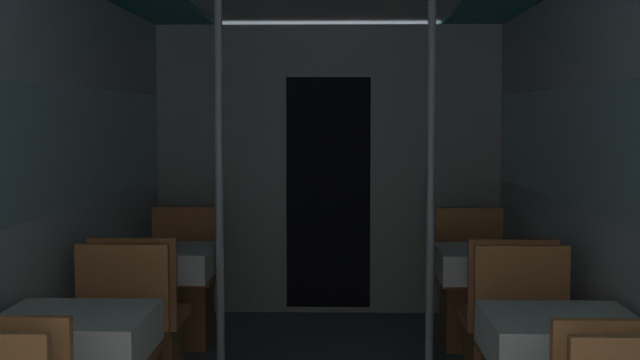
% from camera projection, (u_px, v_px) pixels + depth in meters
% --- Properties ---
extents(bulkhead_far, '(2.62, 0.09, 2.20)m').
position_uv_depth(bulkhead_far, '(328.00, 170.00, 6.82)').
color(bulkhead_far, '#A8A8A3').
rests_on(bulkhead_far, ground_plane).
extents(dining_table_left_1, '(0.59, 0.59, 0.73)m').
position_uv_depth(dining_table_left_1, '(75.00, 342.00, 3.53)').
color(dining_table_left_1, '#4C4C51').
rests_on(dining_table_left_1, ground_plane).
extents(dining_table_left_2, '(0.59, 0.59, 0.73)m').
position_uv_depth(dining_table_left_2, '(163.00, 267.00, 5.28)').
color(dining_table_left_2, '#4C4C51').
rests_on(dining_table_left_2, ground_plane).
extents(chair_left_near_2, '(0.45, 0.45, 0.89)m').
position_uv_depth(chair_left_near_2, '(142.00, 347.00, 4.71)').
color(chair_left_near_2, '#9C5B31').
rests_on(chair_left_near_2, ground_plane).
extents(chair_left_far_2, '(0.45, 0.45, 0.89)m').
position_uv_depth(chair_left_far_2, '(181.00, 301.00, 5.89)').
color(chair_left_far_2, '#9C5B31').
rests_on(chair_left_far_2, ground_plane).
extents(support_pole_left_2, '(0.05, 0.05, 2.20)m').
position_uv_depth(support_pole_left_2, '(219.00, 186.00, 5.23)').
color(support_pole_left_2, silver).
rests_on(support_pole_left_2, ground_plane).
extents(dining_table_right_1, '(0.59, 0.59, 0.73)m').
position_uv_depth(dining_table_right_1, '(561.00, 345.00, 3.48)').
color(dining_table_right_1, '#4C4C51').
rests_on(dining_table_right_1, ground_plane).
extents(dining_table_right_2, '(0.59, 0.59, 0.73)m').
position_uv_depth(dining_table_right_2, '(488.00, 268.00, 5.23)').
color(dining_table_right_2, '#4C4C51').
rests_on(dining_table_right_2, ground_plane).
extents(chair_right_near_2, '(0.45, 0.45, 0.89)m').
position_uv_depth(chair_right_near_2, '(505.00, 350.00, 4.67)').
color(chair_right_near_2, '#9C5B31').
rests_on(chair_right_near_2, ground_plane).
extents(chair_right_far_2, '(0.45, 0.45, 0.89)m').
position_uv_depth(chair_right_far_2, '(472.00, 303.00, 5.84)').
color(chair_right_far_2, '#9C5B31').
rests_on(chair_right_far_2, ground_plane).
extents(support_pole_right_2, '(0.05, 0.05, 2.20)m').
position_uv_depth(support_pole_right_2, '(431.00, 186.00, 5.21)').
color(support_pole_right_2, silver).
rests_on(support_pole_right_2, ground_plane).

